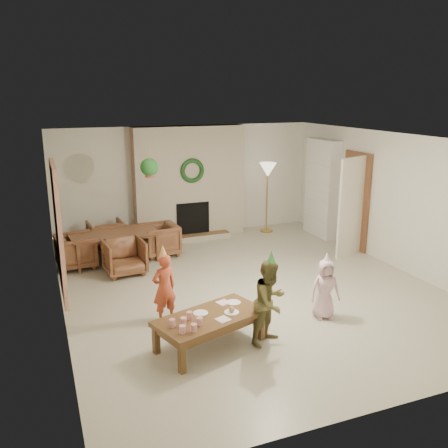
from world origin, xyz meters
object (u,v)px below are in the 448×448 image
dining_chair_near (125,257)px  coffee_table_top (210,318)px  dining_table (115,247)px  child_pink (325,289)px  dining_chair_far (106,236)px  dining_chair_left (76,251)px  child_red (164,288)px  child_plaid (270,302)px  dining_chair_right (160,240)px

dining_chair_near → coffee_table_top: 3.08m
dining_table → child_pink: (2.47, -3.57, 0.15)m
dining_table → dining_chair_far: dining_chair_far is taller
dining_chair_left → child_red: (0.98, -2.79, 0.19)m
child_plaid → child_pink: bearing=-8.7°
dining_chair_right → child_plaid: child_plaid is taller
dining_chair_far → dining_chair_left: size_ratio=1.00×
dining_chair_near → child_plaid: size_ratio=0.62×
dining_chair_far → dining_chair_right: 1.17m
child_red → child_plaid: child_plaid is taller
dining_chair_near → child_pink: child_pink is taller
dining_chair_left → child_plaid: (2.12, -3.87, 0.25)m
dining_chair_far → dining_chair_right: size_ratio=1.00×
child_red → child_pink: 2.33m
dining_table → dining_chair_near: bearing=-90.0°
child_plaid → child_red: bearing=109.5°
child_red → child_plaid: 1.57m
child_pink → child_plaid: bearing=-149.1°
dining_chair_left → coffee_table_top: dining_chair_left is taller
coffee_table_top → child_plaid: (0.77, -0.17, 0.17)m
dining_chair_right → dining_chair_far: bearing=-128.7°
dining_chair_left → child_red: 2.96m
dining_chair_right → coffee_table_top: dining_chair_right is taller
child_red → child_plaid: (1.14, -1.08, 0.06)m
dining_chair_far → child_plaid: child_plaid is taller
dining_table → dining_chair_right: dining_chair_right is taller
dining_chair_near → child_pink: (2.41, -2.84, 0.12)m
dining_chair_right → child_red: bearing=-17.4°
dining_chair_far → dining_chair_right: (0.97, -0.65, 0.00)m
coffee_table_top → child_pink: size_ratio=1.59×
dining_chair_far → dining_chair_right: bearing=141.3°
child_plaid → dining_chair_right: bearing=69.8°
child_plaid → dining_chair_near: bearing=85.5°
dining_table → dining_chair_near: 0.73m
dining_chair_near → dining_chair_far: size_ratio=1.00×
coffee_table_top → child_red: 0.98m
dining_table → dining_chair_right: bearing=-0.0°
dining_chair_right → dining_table: bearing=-90.0°
dining_table → dining_chair_left: 0.73m
dining_chair_near → dining_chair_far: bearing=90.0°
dining_table → child_plaid: bearing=-75.2°
dining_table → child_red: (0.25, -2.85, 0.22)m
coffee_table_top → child_plaid: 0.81m
coffee_table_top → child_plaid: bearing=-30.6°
child_red → child_pink: bearing=147.8°
dining_chair_left → child_plaid: child_plaid is taller
dining_chair_near → dining_chair_right: (0.85, 0.80, 0.00)m
dining_chair_near → child_pink: bearing=-54.5°
dining_table → child_plaid: 4.18m
dining_chair_far → child_pink: 4.99m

